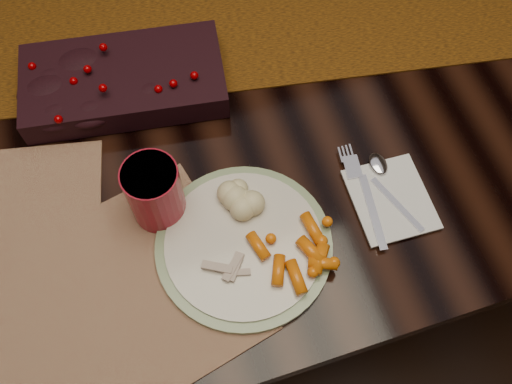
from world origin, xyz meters
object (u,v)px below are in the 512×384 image
object	(u,v)px
centerpiece	(123,78)
turkey_shreds	(227,272)
napkin	(391,199)
dinner_plate	(244,245)
placemat_main	(99,312)
mashed_potatoes	(239,196)
dining_table	(233,184)
red_cup	(155,192)
baby_carrots	(296,255)

from	to	relation	value
centerpiece	turkey_shreds	bearing A→B (deg)	-79.71
napkin	dinner_plate	bearing A→B (deg)	-176.99
placemat_main	centerpiece	bearing A→B (deg)	58.91
napkin	placemat_main	bearing A→B (deg)	-173.66
centerpiece	mashed_potatoes	bearing A→B (deg)	-66.36
dining_table	mashed_potatoes	distance (m)	0.48
placemat_main	turkey_shreds	world-z (taller)	turkey_shreds
dinner_plate	mashed_potatoes	bearing A→B (deg)	78.14
placemat_main	napkin	xyz separation A→B (m)	(0.47, 0.04, 0.00)
dining_table	red_cup	distance (m)	0.51
baby_carrots	mashed_potatoes	distance (m)	0.12
placemat_main	napkin	distance (m)	0.47
dinner_plate	baby_carrots	world-z (taller)	baby_carrots
baby_carrots	red_cup	distance (m)	0.23
centerpiece	mashed_potatoes	xyz separation A→B (m)	(0.12, -0.28, 0.00)
napkin	red_cup	world-z (taller)	red_cup
placemat_main	turkey_shreds	size ratio (longest dim) A/B	6.67
centerpiece	dinner_plate	size ratio (longest dim) A/B	1.27
turkey_shreds	placemat_main	bearing A→B (deg)	177.54
placemat_main	turkey_shreds	bearing A→B (deg)	-15.63
dinner_plate	baby_carrots	bearing A→B (deg)	-34.68
dining_table	baby_carrots	distance (m)	0.53
napkin	red_cup	xyz separation A→B (m)	(-0.35, 0.10, 0.06)
centerpiece	red_cup	world-z (taller)	red_cup
placemat_main	baby_carrots	distance (m)	0.30
centerpiece	napkin	world-z (taller)	centerpiece
mashed_potatoes	red_cup	size ratio (longest dim) A/B	0.67
dining_table	mashed_potatoes	world-z (taller)	mashed_potatoes
centerpiece	placemat_main	xyz separation A→B (m)	(-0.12, -0.37, -0.04)
dinner_plate	red_cup	world-z (taller)	red_cup
turkey_shreds	dining_table	bearing A→B (deg)	73.98
baby_carrots	red_cup	bearing A→B (deg)	139.68
turkey_shreds	red_cup	xyz separation A→B (m)	(-0.07, 0.14, 0.04)
placemat_main	dinner_plate	xyz separation A→B (m)	(0.23, 0.03, 0.01)
dining_table	centerpiece	bearing A→B (deg)	166.63
mashed_potatoes	napkin	distance (m)	0.24
baby_carrots	napkin	bearing A→B (deg)	15.69
placemat_main	red_cup	xyz separation A→B (m)	(0.12, 0.13, 0.06)
dining_table	placemat_main	size ratio (longest dim) A/B	4.20
dining_table	baby_carrots	bearing A→B (deg)	-89.01
dining_table	centerpiece	xyz separation A→B (m)	(-0.17, 0.04, 0.41)
centerpiece	red_cup	size ratio (longest dim) A/B	2.97
dining_table	napkin	bearing A→B (deg)	-58.49
dinner_plate	turkey_shreds	xyz separation A→B (m)	(-0.04, -0.04, 0.01)
dinner_plate	turkey_shreds	size ratio (longest dim) A/B	4.17
red_cup	centerpiece	bearing A→B (deg)	90.43
mashed_potatoes	centerpiece	bearing A→B (deg)	113.64
centerpiece	placemat_main	distance (m)	0.40
dining_table	dinner_plate	bearing A→B (deg)	-101.25
placemat_main	mashed_potatoes	world-z (taller)	mashed_potatoes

